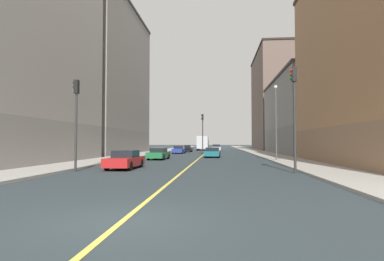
{
  "coord_description": "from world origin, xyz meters",
  "views": [
    {
      "loc": [
        2.36,
        -7.65,
        1.95
      ],
      "look_at": [
        -0.83,
        29.68,
        3.31
      ],
      "focal_mm": 29.51,
      "sensor_mm": 36.0,
      "label": 1
    }
  ],
  "objects_px": {
    "traffic_light_right_near": "(76,112)",
    "car_blue": "(179,150)",
    "car_red": "(125,160)",
    "car_black": "(187,149)",
    "street_lamp_left_near": "(276,115)",
    "car_silver": "(216,148)",
    "building_left_mid": "(307,116)",
    "box_truck": "(203,143)",
    "traffic_light_median_far": "(203,128)",
    "building_left_far": "(278,101)",
    "car_green": "(159,154)",
    "traffic_light_left_near": "(294,105)",
    "car_teal": "(212,152)",
    "building_right_midblock": "(103,80)"
  },
  "relations": [
    {
      "from": "traffic_light_left_near",
      "to": "traffic_light_median_far",
      "type": "bearing_deg",
      "value": 104.3
    },
    {
      "from": "building_left_far",
      "to": "car_blue",
      "type": "xyz_separation_m",
      "value": [
        -20.8,
        -24.05,
        -11.03
      ]
    },
    {
      "from": "traffic_light_median_far",
      "to": "box_truck",
      "type": "distance_m",
      "value": 23.95
    },
    {
      "from": "building_left_far",
      "to": "traffic_light_median_far",
      "type": "xyz_separation_m",
      "value": [
        -16.6,
        -28.34,
        -7.65
      ]
    },
    {
      "from": "box_truck",
      "to": "street_lamp_left_near",
      "type": "bearing_deg",
      "value": -76.76
    },
    {
      "from": "building_left_mid",
      "to": "traffic_light_median_far",
      "type": "bearing_deg",
      "value": -169.71
    },
    {
      "from": "car_green",
      "to": "street_lamp_left_near",
      "type": "bearing_deg",
      "value": -11.32
    },
    {
      "from": "traffic_light_left_near",
      "to": "car_teal",
      "type": "distance_m",
      "value": 20.71
    },
    {
      "from": "building_right_midblock",
      "to": "car_red",
      "type": "relative_size",
      "value": 5.37
    },
    {
      "from": "building_right_midblock",
      "to": "car_black",
      "type": "distance_m",
      "value": 20.79
    },
    {
      "from": "car_red",
      "to": "car_black",
      "type": "height_order",
      "value": "car_black"
    },
    {
      "from": "traffic_light_right_near",
      "to": "car_blue",
      "type": "relative_size",
      "value": 1.41
    },
    {
      "from": "street_lamp_left_near",
      "to": "car_teal",
      "type": "bearing_deg",
      "value": 130.96
    },
    {
      "from": "building_left_far",
      "to": "traffic_light_median_far",
      "type": "bearing_deg",
      "value": -120.35
    },
    {
      "from": "traffic_light_right_near",
      "to": "car_teal",
      "type": "xyz_separation_m",
      "value": [
        8.65,
        19.63,
        -3.3
      ]
    },
    {
      "from": "building_left_far",
      "to": "traffic_light_median_far",
      "type": "height_order",
      "value": "building_left_far"
    },
    {
      "from": "traffic_light_median_far",
      "to": "car_teal",
      "type": "bearing_deg",
      "value": -78.95
    },
    {
      "from": "building_left_far",
      "to": "traffic_light_right_near",
      "type": "xyz_separation_m",
      "value": [
        -23.54,
        -56.68,
        -7.75
      ]
    },
    {
      "from": "car_teal",
      "to": "box_truck",
      "type": "bearing_deg",
      "value": 95.06
    },
    {
      "from": "car_green",
      "to": "box_truck",
      "type": "xyz_separation_m",
      "value": [
        3.0,
        37.57,
        1.07
      ]
    },
    {
      "from": "car_red",
      "to": "traffic_light_left_near",
      "type": "bearing_deg",
      "value": -11.25
    },
    {
      "from": "car_black",
      "to": "box_truck",
      "type": "distance_m",
      "value": 11.05
    },
    {
      "from": "car_teal",
      "to": "building_left_far",
      "type": "bearing_deg",
      "value": 68.1
    },
    {
      "from": "building_left_mid",
      "to": "traffic_light_median_far",
      "type": "relative_size",
      "value": 3.92
    },
    {
      "from": "traffic_light_right_near",
      "to": "car_blue",
      "type": "distance_m",
      "value": 32.91
    },
    {
      "from": "traffic_light_median_far",
      "to": "car_teal",
      "type": "height_order",
      "value": "traffic_light_median_far"
    },
    {
      "from": "building_left_mid",
      "to": "car_black",
      "type": "bearing_deg",
      "value": 153.58
    },
    {
      "from": "building_left_mid",
      "to": "box_truck",
      "type": "bearing_deg",
      "value": 130.52
    },
    {
      "from": "street_lamp_left_near",
      "to": "car_black",
      "type": "xyz_separation_m",
      "value": [
        -11.96,
        29.35,
        -4.04
      ]
    },
    {
      "from": "traffic_light_median_far",
      "to": "car_blue",
      "type": "distance_m",
      "value": 6.89
    },
    {
      "from": "building_left_far",
      "to": "car_green",
      "type": "bearing_deg",
      "value": -116.27
    },
    {
      "from": "building_left_mid",
      "to": "car_green",
      "type": "distance_m",
      "value": 27.26
    },
    {
      "from": "car_green",
      "to": "car_black",
      "type": "distance_m",
      "value": 26.87
    },
    {
      "from": "traffic_light_right_near",
      "to": "traffic_light_median_far",
      "type": "xyz_separation_m",
      "value": [
        6.95,
        28.34,
        0.1
      ]
    },
    {
      "from": "building_left_mid",
      "to": "car_silver",
      "type": "xyz_separation_m",
      "value": [
        -14.69,
        15.63,
        -5.43
      ]
    },
    {
      "from": "car_teal",
      "to": "car_black",
      "type": "bearing_deg",
      "value": 103.95
    },
    {
      "from": "car_blue",
      "to": "car_silver",
      "type": "height_order",
      "value": "car_silver"
    },
    {
      "from": "street_lamp_left_near",
      "to": "traffic_light_left_near",
      "type": "bearing_deg",
      "value": -94.8
    },
    {
      "from": "building_left_mid",
      "to": "street_lamp_left_near",
      "type": "distance_m",
      "value": 21.04
    },
    {
      "from": "building_right_midblock",
      "to": "car_red",
      "type": "height_order",
      "value": "building_right_midblock"
    },
    {
      "from": "building_left_mid",
      "to": "traffic_light_left_near",
      "type": "xyz_separation_m",
      "value": [
        -9.37,
        -31.36,
        -1.87
      ]
    },
    {
      "from": "building_left_mid",
      "to": "traffic_light_right_near",
      "type": "bearing_deg",
      "value": -126.9
    },
    {
      "from": "traffic_light_median_far",
      "to": "car_red",
      "type": "xyz_separation_m",
      "value": [
        -4.28,
        -26.05,
        -3.39
      ]
    },
    {
      "from": "building_left_far",
      "to": "street_lamp_left_near",
      "type": "xyz_separation_m",
      "value": [
        -8.35,
        -44.58,
        -7.0
      ]
    },
    {
      "from": "car_black",
      "to": "street_lamp_left_near",
      "type": "bearing_deg",
      "value": -67.83
    },
    {
      "from": "traffic_light_right_near",
      "to": "car_blue",
      "type": "height_order",
      "value": "traffic_light_right_near"
    },
    {
      "from": "car_silver",
      "to": "building_left_mid",
      "type": "bearing_deg",
      "value": -46.76
    },
    {
      "from": "street_lamp_left_near",
      "to": "car_black",
      "type": "bearing_deg",
      "value": 112.17
    },
    {
      "from": "car_teal",
      "to": "box_truck",
      "type": "height_order",
      "value": "box_truck"
    },
    {
      "from": "street_lamp_left_near",
      "to": "car_silver",
      "type": "bearing_deg",
      "value": 100.3
    }
  ]
}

